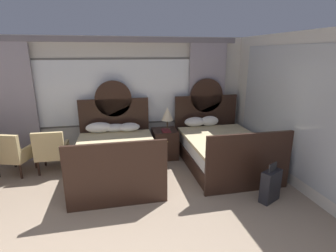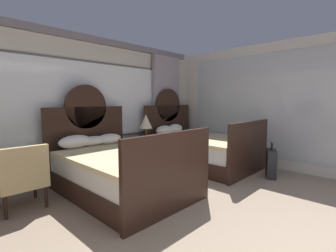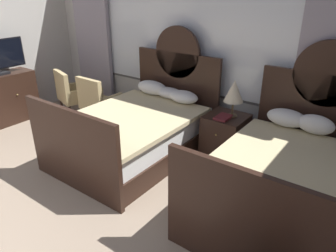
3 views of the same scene
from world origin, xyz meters
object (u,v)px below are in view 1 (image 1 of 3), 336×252
at_px(bed_near_window, 116,156).
at_px(armchair_by_window_left, 51,150).
at_px(table_lamp_on_nightstand, 167,114).
at_px(suitcase_on_floor, 270,186).
at_px(bed_near_mirror, 221,148).
at_px(book_on_nightstand, 166,131).
at_px(nightstand_between_beds, 165,144).
at_px(armchair_by_window_centre, 12,153).

distance_m(bed_near_window, armchair_by_window_left, 1.34).
xyz_separation_m(table_lamp_on_nightstand, suitcase_on_floor, (1.26, -2.18, -0.75)).
relative_size(bed_near_window, bed_near_mirror, 1.00).
bearing_deg(book_on_nightstand, bed_near_mirror, -26.73).
relative_size(bed_near_window, table_lamp_on_nightstand, 4.29).
bearing_deg(nightstand_between_beds, armchair_by_window_centre, -175.47).
distance_m(book_on_nightstand, armchair_by_window_left, 2.40).
bearing_deg(bed_near_window, table_lamp_on_nightstand, 30.39).
xyz_separation_m(book_on_nightstand, armchair_by_window_centre, (-3.10, -0.14, -0.21)).
distance_m(bed_near_window, bed_near_mirror, 2.20).
xyz_separation_m(nightstand_between_beds, book_on_nightstand, (0.00, -0.11, 0.34)).
height_order(bed_near_window, suitcase_on_floor, bed_near_window).
xyz_separation_m(nightstand_between_beds, armchair_by_window_left, (-2.38, -0.25, 0.13)).
bearing_deg(bed_near_window, armchair_by_window_left, 162.51).
distance_m(armchair_by_window_left, suitcase_on_floor, 4.16).
bearing_deg(bed_near_mirror, suitcase_on_floor, -81.48).
bearing_deg(bed_near_mirror, bed_near_window, 179.74).
bearing_deg(bed_near_mirror, armchair_by_window_left, 173.24).
relative_size(nightstand_between_beds, book_on_nightstand, 2.54).
xyz_separation_m(bed_near_window, nightstand_between_beds, (1.11, 0.65, -0.05)).
bearing_deg(table_lamp_on_nightstand, suitcase_on_floor, -59.96).
xyz_separation_m(armchair_by_window_left, suitcase_on_floor, (3.70, -1.89, -0.19)).
bearing_deg(armchair_by_window_left, nightstand_between_beds, 5.98).
distance_m(bed_near_window, armchair_by_window_centre, 2.04).
height_order(bed_near_window, armchair_by_window_left, bed_near_window).
xyz_separation_m(bed_near_window, armchair_by_window_left, (-1.28, 0.40, 0.08)).
distance_m(bed_near_window, book_on_nightstand, 1.27).
distance_m(nightstand_between_beds, table_lamp_on_nightstand, 0.69).
height_order(book_on_nightstand, armchair_by_window_left, armchair_by_window_left).
xyz_separation_m(table_lamp_on_nightstand, armchair_by_window_left, (-2.44, -0.28, -0.56)).
height_order(bed_near_window, armchair_by_window_centre, bed_near_window).
bearing_deg(suitcase_on_floor, armchair_by_window_left, 152.92).
bearing_deg(table_lamp_on_nightstand, book_on_nightstand, -112.90).
bearing_deg(nightstand_between_beds, armchair_by_window_left, -174.02).
relative_size(armchair_by_window_centre, suitcase_on_floor, 1.32).
bearing_deg(armchair_by_window_centre, suitcase_on_floor, -23.23).
distance_m(bed_near_mirror, nightstand_between_beds, 1.28).
height_order(bed_near_mirror, armchair_by_window_centre, bed_near_mirror).
bearing_deg(table_lamp_on_nightstand, nightstand_between_beds, -151.99).
bearing_deg(bed_near_mirror, nightstand_between_beds, 148.94).
xyz_separation_m(bed_near_window, bed_near_mirror, (2.20, -0.01, -0.00)).
distance_m(table_lamp_on_nightstand, armchair_by_window_centre, 3.22).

